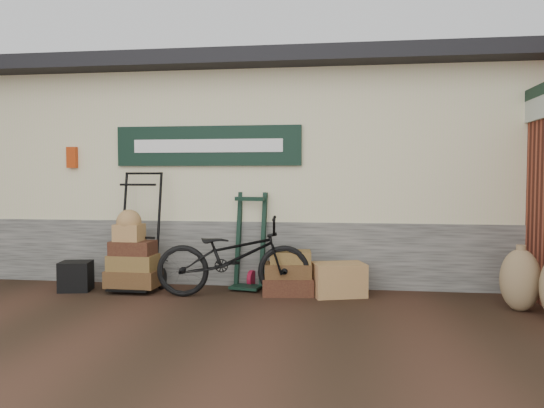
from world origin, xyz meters
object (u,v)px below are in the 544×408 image
(suitcase_stack, at_px, (288,272))
(wicker_hamper, at_px, (339,280))
(porter_trolley, at_px, (138,230))
(green_barrow, at_px, (250,241))
(black_trunk, at_px, (76,276))
(bicycle, at_px, (233,252))

(suitcase_stack, relative_size, wicker_hamper, 1.01)
(porter_trolley, relative_size, suitcase_stack, 2.49)
(green_barrow, distance_m, black_trunk, 2.36)
(suitcase_stack, distance_m, bicycle, 0.77)
(suitcase_stack, height_order, wicker_hamper, suitcase_stack)
(green_barrow, bearing_deg, porter_trolley, -159.47)
(porter_trolley, distance_m, wicker_hamper, 2.76)
(porter_trolley, distance_m, black_trunk, 1.03)
(porter_trolley, relative_size, black_trunk, 4.10)
(black_trunk, height_order, bicycle, bicycle)
(green_barrow, relative_size, black_trunk, 3.31)
(green_barrow, relative_size, wicker_hamper, 2.02)
(green_barrow, bearing_deg, wicker_hamper, -2.33)
(porter_trolley, bearing_deg, bicycle, -9.65)
(black_trunk, bearing_deg, porter_trolley, 15.84)
(green_barrow, height_order, wicker_hamper, green_barrow)
(green_barrow, xyz_separation_m, bicycle, (-0.12, -0.51, -0.09))
(green_barrow, bearing_deg, bicycle, -91.64)
(porter_trolley, height_order, bicycle, porter_trolley)
(green_barrow, height_order, bicycle, green_barrow)
(porter_trolley, relative_size, wicker_hamper, 2.51)
(porter_trolley, relative_size, bicycle, 0.83)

